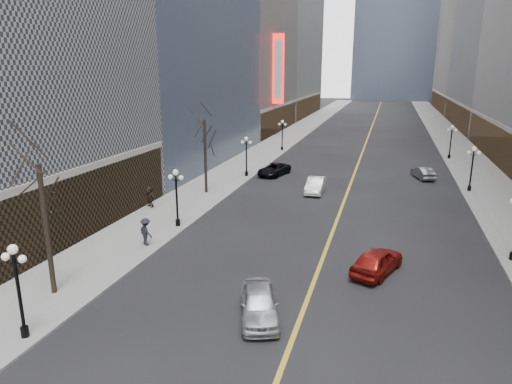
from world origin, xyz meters
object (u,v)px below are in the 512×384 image
Objects in this scene: streetlamp_west_2 at (246,152)px; car_sb_mid at (377,261)px; streetlamp_east_2 at (472,164)px; streetlamp_west_0 at (17,282)px; streetlamp_west_3 at (282,132)px; car_nb_near at (259,303)px; car_nb_far at (274,169)px; car_sb_far at (423,173)px; streetlamp_west_1 at (176,192)px; streetlamp_east_3 at (451,138)px; car_nb_mid at (315,185)px.

car_sb_mid is at bearing -55.42° from streetlamp_west_2.
streetlamp_west_0 is at bearing -124.77° from streetlamp_east_2.
streetlamp_west_0 is 52.00m from streetlamp_west_3.
car_nb_near reaches higher than car_nb_far.
streetlamp_east_2 reaches higher than car_nb_near.
streetlamp_west_3 is at bearing -52.05° from car_sb_far.
streetlamp_west_1 is 0.90× the size of car_nb_far.
streetlamp_east_3 is 41.05m from car_sb_mid.
streetlamp_east_2 is at bearing 112.42° from car_sb_far.
streetlamp_west_0 and streetlamp_west_1 have the same top height.
streetlamp_east_3 and streetlamp_west_0 have the same top height.
streetlamp_west_1 is 1.00× the size of streetlamp_west_3.
car_sb_mid is 1.12× the size of car_sb_far.
streetlamp_west_1 is at bearing 112.46° from car_nb_near.
streetlamp_east_2 is 1.00× the size of streetlamp_west_1.
streetlamp_west_1 is at bearing -123.25° from streetlamp_east_3.
car_sb_far is at bearing -107.62° from streetlamp_east_3.
streetlamp_west_3 is 48.20m from car_nb_near.
streetlamp_west_2 is at bearing 151.18° from car_nb_mid.
streetlamp_east_2 and streetlamp_west_2 have the same top height.
streetlamp_east_2 is 1.09× the size of car_sb_far.
car_sb_far is at bearing 130.46° from streetlamp_east_2.
streetlamp_west_1 is 30.11m from car_sb_far.
streetlamp_east_3 reaches higher than car_nb_near.
streetlamp_west_0 is 0.98× the size of car_nb_mid.
streetlamp_west_3 is at bearing -47.97° from car_sb_mid.
streetlamp_west_0 is at bearing -90.00° from streetlamp_west_3.
car_nb_far is at bearing -80.18° from streetlamp_west_3.
streetlamp_west_0 is (-23.60, -34.00, 0.00)m from streetlamp_east_2.
streetlamp_west_2 is at bearing 89.72° from car_nb_near.
streetlamp_west_0 is 16.00m from streetlamp_west_1.
streetlamp_west_3 reaches higher than car_sb_far.
streetlamp_west_1 is 1.09× the size of car_sb_far.
streetlamp_east_2 is at bearing -90.00° from streetlamp_east_3.
car_nb_near is at bearing -71.42° from streetlamp_west_2.
streetlamp_west_1 reaches higher than car_nb_mid.
streetlamp_east_3 is at bearing 56.75° from streetlamp_west_1.
streetlamp_west_0 is at bearing -107.64° from car_nb_mid.
streetlamp_west_1 is at bearing 90.00° from streetlamp_west_0.
streetlamp_west_2 is (0.00, 18.00, 0.00)m from streetlamp_west_1.
streetlamp_east_3 is at bearing 65.59° from streetlamp_west_0.
car_nb_far is 1.22× the size of car_sb_far.
streetlamp_east_3 is 57.10m from streetlamp_west_0.
streetlamp_east_2 is 0.98× the size of car_nb_near.
streetlamp_west_2 reaches higher than car_sb_mid.
streetlamp_west_3 reaches higher than car_nb_near.
streetlamp_east_3 is 23.60m from streetlamp_west_3.
car_nb_far reaches higher than car_sb_far.
streetlamp_west_0 reaches higher than car_sb_mid.
car_nb_mid is at bearing 73.60° from streetlamp_west_0.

